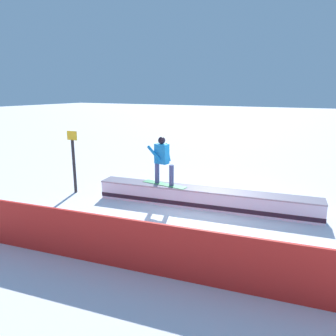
{
  "coord_description": "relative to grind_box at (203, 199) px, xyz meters",
  "views": [
    {
      "loc": [
        -3.25,
        8.42,
        3.39
      ],
      "look_at": [
        0.61,
        1.08,
        1.37
      ],
      "focal_mm": 34.16,
      "sensor_mm": 36.0,
      "label": 1
    }
  ],
  "objects": [
    {
      "name": "safety_fence",
      "position": [
        0.0,
        3.84,
        0.26
      ],
      "size": [
        8.32,
        1.21,
        1.05
      ],
      "primitive_type": "cube",
      "rotation": [
        0.0,
        0.0,
        0.14
      ],
      "color": "red",
      "rests_on": "ground_plane"
    },
    {
      "name": "trail_marker",
      "position": [
        4.39,
        0.68,
        0.86
      ],
      "size": [
        0.4,
        0.1,
        2.09
      ],
      "color": "#262628",
      "rests_on": "ground_plane"
    },
    {
      "name": "ground_plane",
      "position": [
        0.0,
        0.0,
        -0.26
      ],
      "size": [
        120.0,
        120.0,
        0.0
      ],
      "primitive_type": "plane",
      "color": "white"
    },
    {
      "name": "snowboarder",
      "position": [
        1.29,
        0.16,
        1.11
      ],
      "size": [
        1.5,
        0.44,
        1.47
      ],
      "color": "#3C9657",
      "rests_on": "grind_box"
    },
    {
      "name": "grind_box",
      "position": [
        0.0,
        0.0,
        0.0
      ],
      "size": [
        6.59,
        1.51,
        0.57
      ],
      "color": "white",
      "rests_on": "ground_plane"
    }
  ]
}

